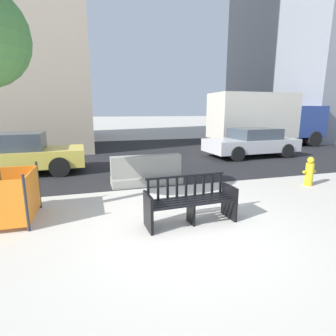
# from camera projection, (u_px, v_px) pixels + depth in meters

# --- Properties ---
(ground_plane) EXTENTS (200.00, 200.00, 0.00)m
(ground_plane) POSITION_uv_depth(u_px,v_px,m) (182.00, 230.00, 4.64)
(ground_plane) COLOR #B7B2A8
(street_asphalt) EXTENTS (120.00, 12.00, 0.01)m
(street_asphalt) POSITION_uv_depth(u_px,v_px,m) (123.00, 154.00, 12.79)
(street_asphalt) COLOR black
(street_asphalt) RESTS_ON ground
(street_bench) EXTENTS (1.71, 0.61, 0.88)m
(street_bench) POSITION_uv_depth(u_px,v_px,m) (190.00, 203.00, 4.87)
(street_bench) COLOR black
(street_bench) RESTS_ON ground
(jersey_barrier_centre) EXTENTS (2.01, 0.70, 0.84)m
(jersey_barrier_centre) POSITION_uv_depth(u_px,v_px,m) (147.00, 173.00, 7.48)
(jersey_barrier_centre) COLOR gray
(jersey_barrier_centre) RESTS_ON ground
(car_taxi_near) EXTENTS (4.12, 2.00, 1.37)m
(car_taxi_near) POSITION_uv_depth(u_px,v_px,m) (18.00, 154.00, 8.65)
(car_taxi_near) COLOR #DBC64C
(car_taxi_near) RESTS_ON ground
(car_sedan_mid) EXTENTS (4.24, 2.10, 1.30)m
(car_sedan_mid) POSITION_uv_depth(u_px,v_px,m) (252.00, 142.00, 12.04)
(car_sedan_mid) COLOR #B7B7BC
(car_sedan_mid) RESTS_ON ground
(delivery_truck) EXTENTS (6.81, 2.34, 3.05)m
(delivery_truck) POSITION_uv_depth(u_px,v_px,m) (264.00, 118.00, 15.36)
(delivery_truck) COLOR navy
(delivery_truck) RESTS_ON ground
(fire_hydrant) EXTENTS (0.40, 0.22, 0.82)m
(fire_hydrant) POSITION_uv_depth(u_px,v_px,m) (309.00, 172.00, 7.35)
(fire_hydrant) COLOR gold
(fire_hydrant) RESTS_ON ground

